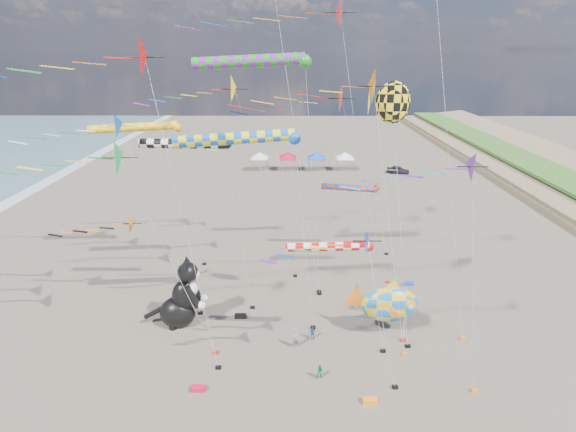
% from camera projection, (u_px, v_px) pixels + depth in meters
% --- Properties ---
extents(delta_kite_0, '(16.80, 3.08, 24.63)m').
position_uv_depth(delta_kite_0, '(333.00, 14.00, 36.85)').
color(delta_kite_0, red).
rests_on(delta_kite_0, ground).
extents(delta_kite_2, '(12.47, 2.45, 15.45)m').
position_uv_depth(delta_kite_2, '(124.00, 160.00, 26.80)').
color(delta_kite_2, '#1B9444').
rests_on(delta_kite_2, ground).
extents(delta_kite_3, '(7.90, 1.78, 11.09)m').
position_uv_depth(delta_kite_3, '(354.00, 246.00, 24.99)').
color(delta_kite_3, blue).
rests_on(delta_kite_3, ground).
extents(delta_kite_4, '(8.99, 1.77, 15.51)m').
position_uv_depth(delta_kite_4, '(440.00, 171.00, 23.19)').
color(delta_kite_4, '#5A1D91').
rests_on(delta_kite_4, ground).
extents(delta_kite_5, '(12.91, 2.41, 17.78)m').
position_uv_depth(delta_kite_5, '(336.00, 101.00, 35.58)').
color(delta_kite_5, red).
rests_on(delta_kite_5, ground).
extents(delta_kite_6, '(12.59, 2.40, 21.04)m').
position_uv_depth(delta_kite_6, '(127.00, 62.00, 23.37)').
color(delta_kite_6, red).
rests_on(delta_kite_6, ground).
extents(delta_kite_7, '(10.97, 2.22, 19.31)m').
position_uv_depth(delta_kite_7, '(363.00, 92.00, 25.26)').
color(delta_kite_7, orange).
rests_on(delta_kite_7, ground).
extents(delta_kite_8, '(12.07, 2.50, 18.51)m').
position_uv_depth(delta_kite_8, '(236.00, 91.00, 36.46)').
color(delta_kite_8, '#FBE80B').
rests_on(delta_kite_8, ground).
extents(delta_kite_9, '(10.31, 1.93, 12.72)m').
position_uv_depth(delta_kite_9, '(260.00, 142.00, 45.27)').
color(delta_kite_9, '#0D90CF').
rests_on(delta_kite_9, ground).
extents(delta_kite_10, '(11.12, 1.66, 7.86)m').
position_uv_depth(delta_kite_10, '(109.00, 230.00, 35.76)').
color(delta_kite_10, orange).
rests_on(delta_kite_10, ground).
extents(delta_kite_11, '(10.77, 1.88, 16.33)m').
position_uv_depth(delta_kite_11, '(118.00, 128.00, 31.19)').
color(delta_kite_11, blue).
rests_on(delta_kite_11, ground).
extents(windsock_0, '(7.16, 0.65, 7.62)m').
position_uv_depth(windsock_0, '(352.00, 188.00, 44.42)').
color(windsock_0, red).
rests_on(windsock_0, ground).
extents(windsock_1, '(9.61, 0.82, 14.03)m').
position_uv_depth(windsock_1, '(138.00, 128.00, 40.02)').
color(windsock_1, '#FFA315').
rests_on(windsock_1, ground).
extents(windsock_2, '(9.87, 0.96, 19.81)m').
position_uv_depth(windsock_2, '(256.00, 62.00, 32.59)').
color(windsock_2, '#198C1C').
rests_on(windsock_2, ground).
extents(windsock_3, '(7.05, 0.65, 8.53)m').
position_uv_depth(windsock_3, '(333.00, 247.00, 28.99)').
color(windsock_3, red).
rests_on(windsock_3, ground).
extents(windsock_4, '(7.97, 0.75, 14.12)m').
position_uv_depth(windsock_4, '(189.00, 145.00, 32.43)').
color(windsock_4, black).
rests_on(windsock_4, ground).
extents(windsock_5, '(9.64, 0.85, 15.09)m').
position_uv_depth(windsock_5, '(241.00, 139.00, 29.45)').
color(windsock_5, blue).
rests_on(windsock_5, ground).
extents(angelfish_kite, '(3.74, 3.02, 18.31)m').
position_uv_depth(angelfish_kite, '(390.00, 105.00, 28.32)').
color(angelfish_kite, yellow).
rests_on(angelfish_kite, ground).
extents(cat_inflatable, '(4.21, 2.14, 5.64)m').
position_uv_depth(cat_inflatable, '(180.00, 292.00, 34.10)').
color(cat_inflatable, black).
rests_on(cat_inflatable, ground).
extents(fish_inflatable, '(5.76, 2.88, 4.71)m').
position_uv_depth(fish_inflatable, '(389.00, 304.00, 33.04)').
color(fish_inflatable, blue).
rests_on(fish_inflatable, ground).
extents(person_adult, '(0.63, 0.50, 1.51)m').
position_uv_depth(person_adult, '(296.00, 338.00, 32.06)').
color(person_adult, slate).
rests_on(person_adult, ground).
extents(child_green, '(0.56, 0.45, 1.07)m').
position_uv_depth(child_green, '(320.00, 372.00, 29.03)').
color(child_green, '#187C41').
rests_on(child_green, ground).
extents(child_blue, '(0.66, 0.44, 1.03)m').
position_uv_depth(child_blue, '(312.00, 333.00, 33.06)').
color(child_blue, '#205092').
rests_on(child_blue, ground).
extents(kite_bag_0, '(0.90, 0.44, 0.30)m').
position_uv_depth(kite_bag_0, '(408.00, 284.00, 40.77)').
color(kite_bag_0, blue).
rests_on(kite_bag_0, ground).
extents(kite_bag_1, '(0.90, 0.44, 0.30)m').
position_uv_depth(kite_bag_1, '(240.00, 316.00, 35.84)').
color(kite_bag_1, black).
rests_on(kite_bag_1, ground).
extents(kite_bag_2, '(0.90, 0.44, 0.30)m').
position_uv_depth(kite_bag_2, '(198.00, 388.00, 28.17)').
color(kite_bag_2, red).
rests_on(kite_bag_2, ground).
extents(kite_bag_3, '(0.90, 0.44, 0.30)m').
position_uv_depth(kite_bag_3, '(370.00, 401.00, 27.20)').
color(kite_bag_3, orange).
rests_on(kite_bag_3, ground).
extents(tent_row, '(19.20, 4.20, 3.80)m').
position_uv_depth(tent_row, '(302.00, 153.00, 78.52)').
color(tent_row, silver).
rests_on(tent_row, ground).
extents(parked_car, '(4.12, 2.88, 1.30)m').
position_uv_depth(parked_car, '(398.00, 170.00, 77.44)').
color(parked_car, '#26262D').
rests_on(parked_car, ground).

